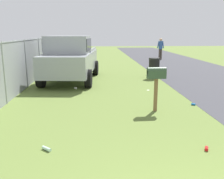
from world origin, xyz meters
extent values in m
cube|color=brown|center=(5.18, -0.40, 0.48)|extent=(0.09, 0.09, 0.97)
cube|color=#334C33|center=(5.18, -0.40, 1.08)|extent=(0.22, 0.53, 0.22)
cylinder|color=#334C33|center=(5.18, -0.40, 1.19)|extent=(0.22, 0.53, 0.20)
cube|color=red|center=(5.29, -0.40, 1.14)|extent=(0.02, 0.04, 0.18)
cube|color=#93999E|center=(10.17, 2.46, 0.88)|extent=(5.01, 2.42, 0.90)
cube|color=#93999E|center=(9.59, 2.52, 1.71)|extent=(1.81, 1.97, 0.76)
cube|color=black|center=(9.59, 2.52, 1.71)|extent=(1.77, 2.00, 0.53)
cube|color=#93999E|center=(11.15, 1.46, 1.39)|extent=(2.52, 0.31, 0.12)
cube|color=#93999E|center=(11.31, 3.28, 1.39)|extent=(2.52, 0.31, 0.12)
cylinder|color=black|center=(8.48, 1.62, 0.38)|extent=(0.78, 0.33, 0.76)
cylinder|color=black|center=(8.66, 3.60, 0.38)|extent=(0.78, 0.33, 0.76)
cylinder|color=black|center=(11.67, 1.33, 0.38)|extent=(0.78, 0.33, 0.76)
cylinder|color=black|center=(11.85, 3.31, 0.38)|extent=(0.78, 0.33, 0.76)
cylinder|color=black|center=(10.49, -1.59, 0.46)|extent=(0.53, 0.53, 0.93)
cylinder|color=black|center=(10.49, -1.59, 0.97)|extent=(0.55, 0.55, 0.08)
cylinder|color=#4C4238|center=(18.97, -4.02, 0.44)|extent=(0.14, 0.14, 0.88)
cylinder|color=#4C4238|center=(18.96, -4.16, 0.44)|extent=(0.14, 0.14, 0.88)
cylinder|color=#335999|center=(18.97, -4.09, 1.21)|extent=(0.30, 0.30, 0.66)
sphere|color=tan|center=(18.97, -4.09, 1.65)|extent=(0.24, 0.24, 0.24)
cylinder|color=#335999|center=(18.98, -3.89, 1.24)|extent=(0.09, 0.18, 0.60)
cylinder|color=#335999|center=(18.96, -4.29, 1.24)|extent=(0.09, 0.18, 0.60)
cylinder|color=#9EA3A8|center=(6.25, 4.19, 0.98)|extent=(0.07, 0.07, 1.97)
cylinder|color=#9EA3A8|center=(8.76, 4.19, 0.98)|extent=(0.07, 0.07, 1.97)
cylinder|color=#9EA3A8|center=(11.27, 4.19, 0.98)|extent=(0.07, 0.07, 1.97)
cylinder|color=#9EA3A8|center=(13.78, 4.19, 0.98)|extent=(0.07, 0.07, 1.97)
cylinder|color=#9EA3A8|center=(16.29, 4.19, 0.98)|extent=(0.07, 0.07, 1.97)
cube|color=#9EA3A8|center=(8.76, 4.19, 1.94)|extent=(15.07, 0.04, 0.04)
cube|color=gray|center=(8.76, 4.19, 0.98)|extent=(15.07, 0.01, 1.97)
cylinder|color=white|center=(8.22, 2.14, 0.04)|extent=(0.13, 0.13, 0.08)
cylinder|color=red|center=(2.66, -0.82, 0.03)|extent=(0.14, 0.11, 0.07)
cube|color=silver|center=(7.83, -0.75, 0.00)|extent=(0.15, 0.14, 0.01)
cylinder|color=blue|center=(5.66, -1.74, 0.03)|extent=(0.13, 0.13, 0.07)
cylinder|color=#B2D8BF|center=(2.85, 2.28, 0.04)|extent=(0.20, 0.21, 0.07)
camera|label=1|loc=(-1.67, 1.30, 2.24)|focal=39.88mm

